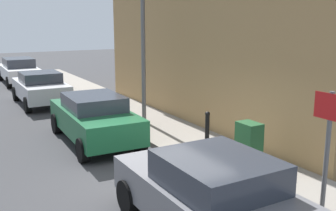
{
  "coord_description": "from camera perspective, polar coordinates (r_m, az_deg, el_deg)",
  "views": [
    {
      "loc": [
        -3.9,
        -7.18,
        3.57
      ],
      "look_at": [
        1.5,
        2.27,
        1.2
      ],
      "focal_mm": 41.9,
      "sensor_mm": 36.0,
      "label": 1
    }
  ],
  "objects": [
    {
      "name": "ground",
      "position": [
        8.91,
        -1.14,
        -11.32
      ],
      "size": [
        80.0,
        80.0,
        0.0
      ],
      "primitive_type": "plane",
      "color": "#38383A"
    },
    {
      "name": "sidewalk",
      "position": [
        14.89,
        -5.11,
        -1.34
      ],
      "size": [
        2.2,
        30.0,
        0.15
      ],
      "primitive_type": "cube",
      "color": "gray",
      "rests_on": "ground"
    },
    {
      "name": "car_grey",
      "position": [
        6.6,
        6.77,
        -13.12
      ],
      "size": [
        1.91,
        4.2,
        1.46
      ],
      "rotation": [
        0.0,
        0.0,
        1.57
      ],
      "color": "slate",
      "rests_on": "ground"
    },
    {
      "name": "car_green",
      "position": [
        11.8,
        -10.67,
        -1.74
      ],
      "size": [
        1.93,
        4.17,
        1.43
      ],
      "rotation": [
        0.0,
        0.0,
        1.54
      ],
      "color": "#195933",
      "rests_on": "ground"
    },
    {
      "name": "car_silver",
      "position": [
        17.75,
        -18.04,
        2.48
      ],
      "size": [
        1.87,
        3.91,
        1.42
      ],
      "rotation": [
        0.0,
        0.0,
        1.57
      ],
      "color": "#B7B7BC",
      "rests_on": "ground"
    },
    {
      "name": "car_white",
      "position": [
        24.26,
        -20.87,
        4.84
      ],
      "size": [
        1.85,
        4.36,
        1.46
      ],
      "rotation": [
        0.0,
        0.0,
        1.57
      ],
      "color": "silver",
      "rests_on": "ground"
    },
    {
      "name": "utility_cabinet",
      "position": [
        9.25,
        11.63,
        -6.17
      ],
      "size": [
        0.46,
        0.61,
        1.15
      ],
      "color": "#1E4C28",
      "rests_on": "sidewalk"
    },
    {
      "name": "bollard_near_cabinet",
      "position": [
        10.63,
        5.73,
        -3.42
      ],
      "size": [
        0.14,
        0.14,
        1.04
      ],
      "color": "black",
      "rests_on": "sidewalk"
    },
    {
      "name": "street_sign",
      "position": [
        7.0,
        22.22,
        -4.45
      ],
      "size": [
        0.08,
        0.6,
        2.3
      ],
      "color": "#59595B",
      "rests_on": "sidewalk"
    },
    {
      "name": "lamppost",
      "position": [
        13.08,
        -3.66,
        11.09
      ],
      "size": [
        0.2,
        0.44,
        5.72
      ],
      "color": "#59595B",
      "rests_on": "sidewalk"
    }
  ]
}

